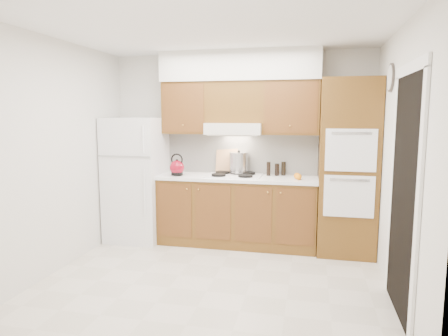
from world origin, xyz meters
name	(u,v)px	position (x,y,z in m)	size (l,w,h in m)	color
floor	(214,278)	(0.00, 0.00, 0.00)	(3.60, 3.60, 0.00)	beige
ceiling	(213,30)	(0.00, 0.00, 2.60)	(3.60, 3.60, 0.00)	white
wall_back	(239,148)	(0.00, 1.50, 1.30)	(3.60, 0.02, 2.60)	silver
wall_left	(61,156)	(-1.80, 0.00, 1.30)	(0.02, 3.00, 2.60)	silver
wall_right	(398,164)	(1.80, 0.00, 1.30)	(0.02, 3.00, 2.60)	silver
fridge	(137,179)	(-1.41, 1.14, 0.86)	(0.75, 0.72, 1.72)	white
base_cabinets	(237,212)	(0.02, 1.20, 0.45)	(2.11, 0.60, 0.90)	brown
countertop	(237,178)	(0.03, 1.19, 0.92)	(2.13, 0.62, 0.04)	white
backsplash	(241,153)	(0.02, 1.49, 1.22)	(2.11, 0.03, 0.56)	white
oven_cabinet	(347,168)	(1.44, 1.18, 1.10)	(0.70, 0.65, 2.20)	brown
upper_cab_left	(187,108)	(-0.71, 1.33, 1.85)	(0.63, 0.33, 0.70)	brown
upper_cab_right	(291,108)	(0.72, 1.33, 1.85)	(0.73, 0.33, 0.70)	brown
range_hood	(235,129)	(-0.02, 1.27, 1.57)	(0.75, 0.45, 0.15)	silver
upper_cab_over_hood	(236,102)	(-0.02, 1.33, 1.92)	(0.75, 0.33, 0.55)	brown
soffit	(239,66)	(0.03, 1.32, 2.40)	(2.13, 0.36, 0.40)	silver
cooktop	(234,176)	(-0.02, 1.21, 0.95)	(0.74, 0.50, 0.01)	white
doorway	(404,197)	(1.79, -0.35, 1.05)	(0.02, 0.90, 2.10)	black
wall_clock	(391,78)	(1.79, 0.55, 2.15)	(0.30, 0.30, 0.02)	#3F3833
kettle	(177,168)	(-0.78, 1.08, 1.05)	(0.20, 0.20, 0.20)	maroon
cutting_board	(227,159)	(-0.17, 1.45, 1.14)	(0.31, 0.02, 0.41)	tan
stock_pot	(239,163)	(0.01, 1.37, 1.10)	(0.26, 0.26, 0.27)	#B6B7BB
condiment_a	(269,169)	(0.43, 1.34, 1.03)	(0.05, 0.05, 0.19)	black
condiment_b	(284,169)	(0.63, 1.41, 1.03)	(0.06, 0.06, 0.19)	black
condiment_c	(277,170)	(0.54, 1.37, 1.02)	(0.06, 0.06, 0.16)	black
orange_near	(299,177)	(0.84, 1.07, 0.98)	(0.08, 0.08, 0.08)	orange
orange_far	(297,176)	(0.82, 1.14, 0.98)	(0.08, 0.08, 0.08)	orange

